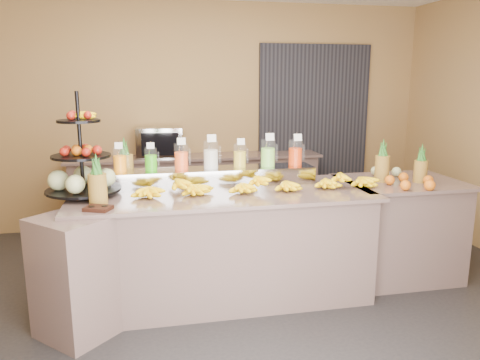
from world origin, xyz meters
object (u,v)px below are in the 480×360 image
object	(u,v)px
banana_heap	(261,182)
right_fruit_pile	(405,176)
condiment_caddy	(98,208)
oven_warmer	(159,142)
fruit_stand	(87,169)
pitcher_tray	(211,177)

from	to	relation	value
banana_heap	right_fruit_pile	bearing A→B (deg)	-1.22
condiment_caddy	oven_warmer	distance (m)	2.39
oven_warmer	fruit_stand	bearing A→B (deg)	-106.25
condiment_caddy	right_fruit_pile	xyz separation A→B (m)	(2.62, 0.33, 0.06)
pitcher_tray	fruit_stand	size ratio (longest dim) A/B	2.22
fruit_stand	condiment_caddy	world-z (taller)	fruit_stand
fruit_stand	oven_warmer	world-z (taller)	fruit_stand
banana_heap	oven_warmer	size ratio (longest dim) A/B	3.84
banana_heap	right_fruit_pile	size ratio (longest dim) A/B	4.56
condiment_caddy	fruit_stand	bearing A→B (deg)	103.48
fruit_stand	right_fruit_pile	xyz separation A→B (m)	(2.73, -0.15, -0.14)
pitcher_tray	banana_heap	distance (m)	0.48
pitcher_tray	banana_heap	size ratio (longest dim) A/B	0.89
banana_heap	fruit_stand	bearing A→B (deg)	175.08
pitcher_tray	oven_warmer	world-z (taller)	oven_warmer
fruit_stand	oven_warmer	xyz separation A→B (m)	(0.64, 1.85, -0.03)
pitcher_tray	oven_warmer	bearing A→B (deg)	103.00
banana_heap	condiment_caddy	xyz separation A→B (m)	(-1.29, -0.35, -0.06)
banana_heap	fruit_stand	size ratio (longest dim) A/B	2.49
right_fruit_pile	pitcher_tray	bearing A→B (deg)	169.18
fruit_stand	condiment_caddy	distance (m)	0.53
condiment_caddy	right_fruit_pile	distance (m)	2.64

